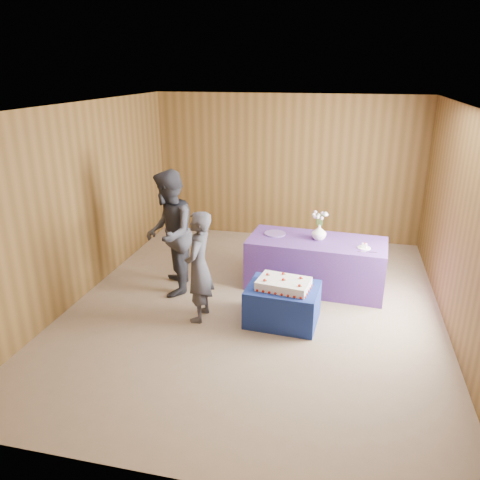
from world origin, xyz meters
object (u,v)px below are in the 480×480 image
(vase, at_px, (319,232))
(guest_right, at_px, (169,233))
(serving_table, at_px, (316,263))
(cake_table, at_px, (283,304))
(sheet_cake, at_px, (284,284))
(guest_left, at_px, (199,267))

(vase, xyz_separation_m, guest_right, (-2.07, -0.66, 0.05))
(serving_table, bearing_deg, cake_table, -102.10)
(sheet_cake, distance_m, guest_left, 1.10)
(cake_table, xyz_separation_m, serving_table, (0.33, 1.15, 0.12))
(serving_table, height_order, vase, vase)
(vase, bearing_deg, guest_left, -137.03)
(vase, bearing_deg, sheet_cake, -105.78)
(serving_table, height_order, sheet_cake, serving_table)
(cake_table, bearing_deg, serving_table, 77.84)
(sheet_cake, relative_size, guest_right, 0.40)
(sheet_cake, bearing_deg, cake_table, 113.15)
(guest_left, relative_size, guest_right, 0.81)
(cake_table, height_order, guest_left, guest_left)
(vase, bearing_deg, serving_table, -123.09)
(serving_table, relative_size, sheet_cake, 2.74)
(vase, height_order, guest_right, guest_right)
(serving_table, xyz_separation_m, vase, (0.02, 0.03, 0.49))
(sheet_cake, bearing_deg, guest_right, 170.87)
(cake_table, distance_m, guest_right, 1.91)
(vase, height_order, guest_left, guest_left)
(cake_table, relative_size, serving_table, 0.45)
(serving_table, xyz_separation_m, sheet_cake, (-0.33, -1.19, 0.18))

